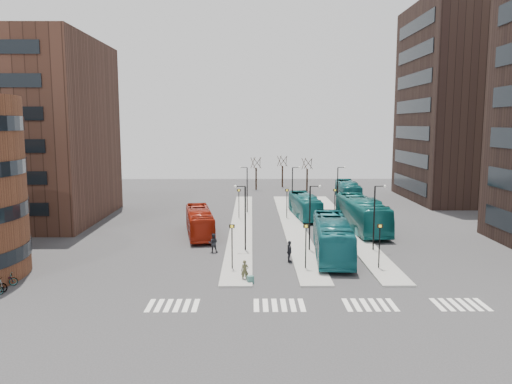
{
  "coord_description": "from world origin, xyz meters",
  "views": [
    {
      "loc": [
        -2.8,
        -27.52,
        11.86
      ],
      "look_at": [
        -2.36,
        22.53,
        5.0
      ],
      "focal_mm": 35.0,
      "sensor_mm": 36.0,
      "label": 1
    }
  ],
  "objects_px": {
    "traveller": "(245,271)",
    "commuter_a": "(213,243)",
    "suitcase": "(250,280)",
    "red_bus": "(200,222)",
    "commuter_b": "(289,251)",
    "bicycle_far": "(4,280)",
    "teal_bus_d": "(348,191)",
    "teal_bus_a": "(332,237)",
    "teal_bus_b": "(305,206)",
    "teal_bus_c": "(362,214)",
    "commuter_c": "(321,245)"
  },
  "relations": [
    {
      "from": "teal_bus_b",
      "to": "bicycle_far",
      "type": "xyz_separation_m",
      "value": [
        -24.98,
        -27.11,
        -1.01
      ]
    },
    {
      "from": "teal_bus_c",
      "to": "teal_bus_d",
      "type": "xyz_separation_m",
      "value": [
        2.43,
        20.78,
        -0.27
      ]
    },
    {
      "from": "red_bus",
      "to": "teal_bus_a",
      "type": "xyz_separation_m",
      "value": [
        12.82,
        -8.63,
        0.28
      ]
    },
    {
      "from": "teal_bus_d",
      "to": "commuter_b",
      "type": "xyz_separation_m",
      "value": [
        -11.54,
        -33.84,
        -0.62
      ]
    },
    {
      "from": "suitcase",
      "to": "commuter_a",
      "type": "distance_m",
      "value": 9.78
    },
    {
      "from": "teal_bus_b",
      "to": "bicycle_far",
      "type": "relative_size",
      "value": 5.89
    },
    {
      "from": "commuter_b",
      "to": "bicycle_far",
      "type": "xyz_separation_m",
      "value": [
        -21.45,
        -6.27,
        -0.47
      ]
    },
    {
      "from": "teal_bus_b",
      "to": "teal_bus_c",
      "type": "bearing_deg",
      "value": -59.76
    },
    {
      "from": "red_bus",
      "to": "bicycle_far",
      "type": "relative_size",
      "value": 5.81
    },
    {
      "from": "suitcase",
      "to": "teal_bus_b",
      "type": "distance_m",
      "value": 27.52
    },
    {
      "from": "red_bus",
      "to": "commuter_b",
      "type": "relative_size",
      "value": 5.55
    },
    {
      "from": "bicycle_far",
      "to": "teal_bus_c",
      "type": "bearing_deg",
      "value": -74.42
    },
    {
      "from": "suitcase",
      "to": "teal_bus_d",
      "type": "bearing_deg",
      "value": 47.66
    },
    {
      "from": "teal_bus_c",
      "to": "bicycle_far",
      "type": "height_order",
      "value": "teal_bus_c"
    },
    {
      "from": "red_bus",
      "to": "teal_bus_d",
      "type": "bearing_deg",
      "value": 39.21
    },
    {
      "from": "teal_bus_b",
      "to": "commuter_b",
      "type": "relative_size",
      "value": 5.64
    },
    {
      "from": "suitcase",
      "to": "bicycle_far",
      "type": "distance_m",
      "value": 18.1
    },
    {
      "from": "red_bus",
      "to": "teal_bus_d",
      "type": "height_order",
      "value": "teal_bus_d"
    },
    {
      "from": "red_bus",
      "to": "teal_bus_b",
      "type": "distance_m",
      "value": 16.09
    },
    {
      "from": "red_bus",
      "to": "commuter_a",
      "type": "height_order",
      "value": "red_bus"
    },
    {
      "from": "teal_bus_b",
      "to": "teal_bus_d",
      "type": "relative_size",
      "value": 0.95
    },
    {
      "from": "commuter_c",
      "to": "teal_bus_d",
      "type": "bearing_deg",
      "value": 167.53
    },
    {
      "from": "traveller",
      "to": "commuter_a",
      "type": "height_order",
      "value": "commuter_a"
    },
    {
      "from": "suitcase",
      "to": "commuter_c",
      "type": "bearing_deg",
      "value": 31.47
    },
    {
      "from": "teal_bus_b",
      "to": "teal_bus_c",
      "type": "distance_m",
      "value": 9.58
    },
    {
      "from": "teal_bus_a",
      "to": "suitcase",
      "type": "bearing_deg",
      "value": -128.79
    },
    {
      "from": "suitcase",
      "to": "commuter_b",
      "type": "bearing_deg",
      "value": 38.1
    },
    {
      "from": "suitcase",
      "to": "bicycle_far",
      "type": "xyz_separation_m",
      "value": [
        -18.09,
        -0.49,
        0.19
      ]
    },
    {
      "from": "suitcase",
      "to": "bicycle_far",
      "type": "relative_size",
      "value": 0.32
    },
    {
      "from": "red_bus",
      "to": "teal_bus_a",
      "type": "relative_size",
      "value": 0.84
    },
    {
      "from": "commuter_b",
      "to": "bicycle_far",
      "type": "bearing_deg",
      "value": 101.62
    },
    {
      "from": "teal_bus_b",
      "to": "commuter_a",
      "type": "xyz_separation_m",
      "value": [
        -10.35,
        -17.5,
        -0.58
      ]
    },
    {
      "from": "traveller",
      "to": "commuter_a",
      "type": "relative_size",
      "value": 0.89
    },
    {
      "from": "teal_bus_a",
      "to": "traveller",
      "type": "xyz_separation_m",
      "value": [
        -7.76,
        -7.06,
        -0.94
      ]
    },
    {
      "from": "teal_bus_c",
      "to": "teal_bus_a",
      "type": "bearing_deg",
      "value": -117.64
    },
    {
      "from": "teal_bus_c",
      "to": "traveller",
      "type": "bearing_deg",
      "value": -128.26
    },
    {
      "from": "commuter_b",
      "to": "teal_bus_b",
      "type": "bearing_deg",
      "value": -14.29
    },
    {
      "from": "bicycle_far",
      "to": "commuter_a",
      "type": "bearing_deg",
      "value": -73.42
    },
    {
      "from": "red_bus",
      "to": "teal_bus_c",
      "type": "xyz_separation_m",
      "value": [
        17.94,
        2.53,
        0.38
      ]
    },
    {
      "from": "traveller",
      "to": "commuter_a",
      "type": "bearing_deg",
      "value": 108.83
    },
    {
      "from": "commuter_b",
      "to": "teal_bus_d",
      "type": "bearing_deg",
      "value": -23.51
    },
    {
      "from": "traveller",
      "to": "bicycle_far",
      "type": "height_order",
      "value": "traveller"
    },
    {
      "from": "commuter_a",
      "to": "teal_bus_b",
      "type": "bearing_deg",
      "value": -121.36
    },
    {
      "from": "suitcase",
      "to": "red_bus",
      "type": "bearing_deg",
      "value": 86.81
    },
    {
      "from": "teal_bus_b",
      "to": "teal_bus_c",
      "type": "height_order",
      "value": "teal_bus_c"
    },
    {
      "from": "commuter_a",
      "to": "bicycle_far",
      "type": "distance_m",
      "value": 17.51
    },
    {
      "from": "commuter_c",
      "to": "traveller",
      "type": "bearing_deg",
      "value": -37.9
    },
    {
      "from": "teal_bus_c",
      "to": "suitcase",
      "type": "bearing_deg",
      "value": -126.48
    },
    {
      "from": "red_bus",
      "to": "commuter_c",
      "type": "relative_size",
      "value": 6.4
    },
    {
      "from": "suitcase",
      "to": "teal_bus_b",
      "type": "relative_size",
      "value": 0.05
    }
  ]
}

